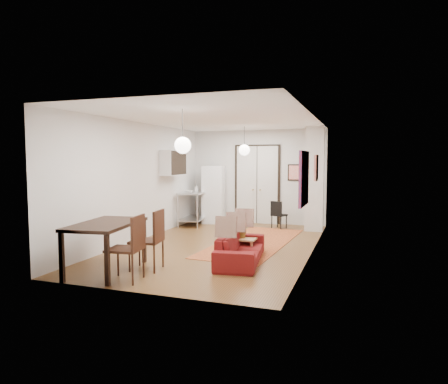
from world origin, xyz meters
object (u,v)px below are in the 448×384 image
(kitchen_counter, at_px, (193,203))
(dining_table, at_px, (106,228))
(sofa, at_px, (241,248))
(dining_chair_near, at_px, (149,234))
(fridge, at_px, (214,195))
(black_side_chair, at_px, (280,212))
(coffee_table, at_px, (238,240))
(dining_chair_far, at_px, (128,241))

(kitchen_counter, bearing_deg, dining_table, -91.75)
(sofa, xyz_separation_m, dining_chair_near, (-1.46, -0.95, 0.36))
(dining_table, height_order, dining_chair_near, dining_chair_near)
(fridge, distance_m, black_side_chair, 2.21)
(sofa, height_order, coffee_table, sofa)
(dining_chair_far, relative_size, black_side_chair, 1.36)
(dining_chair_far, xyz_separation_m, black_side_chair, (1.43, 5.72, -0.17))
(coffee_table, distance_m, dining_chair_near, 2.02)
(fridge, relative_size, dining_table, 1.05)
(sofa, bearing_deg, dining_chair_far, 130.51)
(kitchen_counter, bearing_deg, sofa, -63.04)
(dining_table, bearing_deg, kitchen_counter, 96.25)
(fridge, bearing_deg, kitchen_counter, -136.52)
(sofa, bearing_deg, black_side_chair, -7.55)
(dining_table, distance_m, dining_chair_far, 0.66)
(sofa, height_order, dining_chair_near, dining_chair_near)
(sofa, distance_m, dining_chair_near, 1.78)
(dining_chair_far, bearing_deg, kitchen_counter, -175.47)
(dining_chair_far, bearing_deg, fridge, 179.19)
(coffee_table, relative_size, dining_chair_near, 0.72)
(dining_chair_far, bearing_deg, coffee_table, 144.34)
(sofa, bearing_deg, dining_table, 116.47)
(coffee_table, bearing_deg, dining_chair_far, -118.03)
(coffee_table, xyz_separation_m, dining_table, (-1.81, -2.04, 0.48))
(sofa, bearing_deg, coffee_table, 13.84)
(dining_chair_far, bearing_deg, sofa, 130.88)
(dining_chair_far, distance_m, black_side_chair, 5.90)
(coffee_table, bearing_deg, dining_table, -131.62)
(fridge, xyz_separation_m, dining_chair_far, (0.72, -5.98, -0.26))
(sofa, xyz_separation_m, coffee_table, (-0.25, 0.62, 0.02))
(coffee_table, bearing_deg, sofa, -68.16)
(kitchen_counter, height_order, dining_table, kitchen_counter)
(dining_chair_near, relative_size, dining_chair_far, 1.00)
(fridge, height_order, black_side_chair, fridge)
(coffee_table, relative_size, kitchen_counter, 0.56)
(fridge, relative_size, black_side_chair, 2.24)
(coffee_table, bearing_deg, black_side_chair, 86.38)
(dining_chair_near, bearing_deg, kitchen_counter, -173.74)
(black_side_chair, bearing_deg, fridge, 13.90)
(dining_chair_near, distance_m, black_side_chair, 5.23)
(sofa, height_order, black_side_chair, black_side_chair)
(coffee_table, distance_m, black_side_chair, 3.45)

